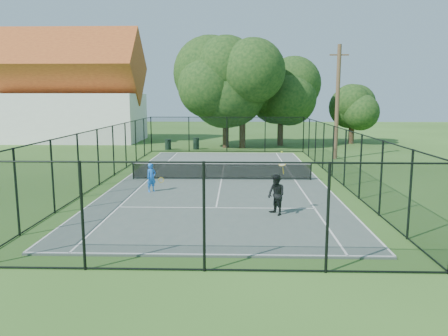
{
  "coord_description": "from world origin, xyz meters",
  "views": [
    {
      "loc": [
        0.86,
        -24.14,
        4.64
      ],
      "look_at": [
        0.23,
        -3.0,
        1.2
      ],
      "focal_mm": 35.0,
      "sensor_mm": 36.0,
      "label": 1
    }
  ],
  "objects_px": {
    "tennis_net": "(222,170)",
    "utility_pole": "(337,102)",
    "trash_bin_left": "(168,144)",
    "player_black": "(276,195)",
    "trash_bin_right": "(196,144)",
    "player_blue": "(151,177)"
  },
  "relations": [
    {
      "from": "player_blue",
      "to": "player_black",
      "type": "distance_m",
      "value": 7.04
    },
    {
      "from": "trash_bin_left",
      "to": "player_blue",
      "type": "xyz_separation_m",
      "value": [
        1.99,
        -17.78,
        0.29
      ]
    },
    {
      "from": "trash_bin_left",
      "to": "player_blue",
      "type": "height_order",
      "value": "player_blue"
    },
    {
      "from": "player_black",
      "to": "trash_bin_right",
      "type": "bearing_deg",
      "value": 103.22
    },
    {
      "from": "utility_pole",
      "to": "tennis_net",
      "type": "bearing_deg",
      "value": -132.82
    },
    {
      "from": "tennis_net",
      "to": "player_black",
      "type": "height_order",
      "value": "player_black"
    },
    {
      "from": "trash_bin_right",
      "to": "player_black",
      "type": "bearing_deg",
      "value": -76.78
    },
    {
      "from": "trash_bin_right",
      "to": "utility_pole",
      "type": "relative_size",
      "value": 0.12
    },
    {
      "from": "tennis_net",
      "to": "player_black",
      "type": "distance_m",
      "value": 7.79
    },
    {
      "from": "trash_bin_left",
      "to": "utility_pole",
      "type": "bearing_deg",
      "value": -21.9
    },
    {
      "from": "trash_bin_right",
      "to": "player_black",
      "type": "distance_m",
      "value": 22.86
    },
    {
      "from": "trash_bin_right",
      "to": "player_blue",
      "type": "distance_m",
      "value": 18.16
    },
    {
      "from": "tennis_net",
      "to": "utility_pole",
      "type": "relative_size",
      "value": 1.19
    },
    {
      "from": "trash_bin_left",
      "to": "player_black",
      "type": "bearing_deg",
      "value": -70.59
    },
    {
      "from": "tennis_net",
      "to": "utility_pole",
      "type": "xyz_separation_m",
      "value": [
        8.34,
        9.0,
        3.72
      ]
    },
    {
      "from": "trash_bin_right",
      "to": "utility_pole",
      "type": "bearing_deg",
      "value": -27.67
    },
    {
      "from": "trash_bin_left",
      "to": "player_black",
      "type": "distance_m",
      "value": 23.21
    },
    {
      "from": "tennis_net",
      "to": "trash_bin_right",
      "type": "height_order",
      "value": "trash_bin_right"
    },
    {
      "from": "utility_pole",
      "to": "trash_bin_right",
      "type": "bearing_deg",
      "value": 152.33
    },
    {
      "from": "trash_bin_left",
      "to": "player_blue",
      "type": "bearing_deg",
      "value": -83.61
    },
    {
      "from": "trash_bin_left",
      "to": "trash_bin_right",
      "type": "relative_size",
      "value": 0.9
    },
    {
      "from": "trash_bin_left",
      "to": "utility_pole",
      "type": "relative_size",
      "value": 0.11
    }
  ]
}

